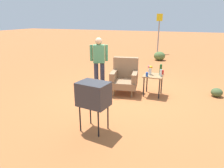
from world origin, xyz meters
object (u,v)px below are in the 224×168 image
Objects in this scene: road_sign at (159,31)px; soda_can_blue at (147,74)px; side_table at (153,78)px; soda_can_red at (163,72)px; person_standing at (99,60)px; bottle_wine_green at (161,70)px; bottle_short_clear at (161,73)px; flower_vase at (150,70)px; tv_on_stand at (94,94)px; armchair at (125,77)px.

road_sign is 8.07m from soda_can_blue.
soda_can_red reaches higher than side_table.
person_standing is 13.44× the size of soda_can_red.
side_table is at bearing -159.37° from bottle_wine_green.
road_sign is at bearing 98.22° from side_table.
bottle_short_clear reaches higher than side_table.
person_standing reaches higher than flower_vase.
tv_on_stand is 2.57m from bottle_short_clear.
flower_vase is (-0.30, -0.04, -0.01)m from bottle_wine_green.
armchair is at bearing -4.23° from person_standing.
person_standing is (-1.73, -0.01, 0.41)m from side_table.
bottle_short_clear is at bearing -94.30° from soda_can_red.
flower_vase is (1.62, 0.04, -0.17)m from person_standing.
soda_can_blue is at bearing 75.01° from tv_on_stand.
soda_can_red is at bearing 69.67° from tv_on_stand.
armchair is at bearing -172.04° from bottle_wine_green.
side_table is 0.60× the size of tv_on_stand.
person_standing is 13.44× the size of soda_can_blue.
soda_can_red is at bearing 47.39° from soda_can_blue.
soda_can_blue is (1.58, -0.21, -0.26)m from person_standing.
road_sign reaches higher than tv_on_stand.
tv_on_stand reaches higher than soda_can_blue.
road_sign is at bearing 99.64° from bottle_wine_green.
person_standing reaches higher than tv_on_stand.
flower_vase is at bearing -82.58° from road_sign.
soda_can_blue is at bearing -124.87° from side_table.
armchair is 0.98m from person_standing.
road_sign is 7.96m from bottle_short_clear.
armchair is at bearing -165.88° from soda_can_red.
bottle_short_clear is 0.26m from soda_can_red.
person_standing is 1.96m from bottle_short_clear.
road_sign is 20.00× the size of soda_can_red.
road_sign is (-0.26, 7.84, 0.88)m from armchair.
armchair is 8.69× the size of soda_can_red.
bottle_wine_green reaches higher than side_table.
flower_vase is at bearing 7.92° from armchair.
tv_on_stand is 2.82m from soda_can_red.
bottle_wine_green is (1.92, 0.08, -0.16)m from person_standing.
armchair is 5.30× the size of bottle_short_clear.
flower_vase is at bearing 166.38° from side_table.
road_sign reaches higher than soda_can_blue.
person_standing is (-0.99, 2.43, 0.16)m from tv_on_stand.
bottle_wine_green is 0.14m from bottle_short_clear.
bottle_wine_green is 0.17m from soda_can_red.
armchair is 8.69× the size of soda_can_blue.
bottle_short_clear is at bearing -78.76° from bottle_wine_green.
tv_on_stand is at bearing -110.33° from soda_can_red.
bottle_wine_green is 1.21× the size of flower_vase.
soda_can_blue is 0.38× the size of bottle_wine_green.
soda_can_blue is 1.00× the size of soda_can_red.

